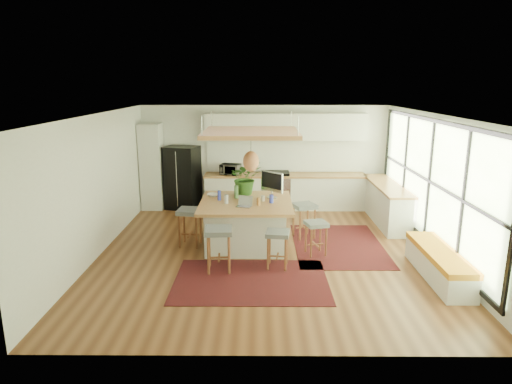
{
  "coord_description": "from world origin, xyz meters",
  "views": [
    {
      "loc": [
        -0.14,
        -8.37,
        3.28
      ],
      "look_at": [
        -0.2,
        0.5,
        1.1
      ],
      "focal_mm": 31.41,
      "sensor_mm": 36.0,
      "label": 1
    }
  ],
  "objects_px": {
    "stool_near_right": "(277,249)",
    "fridge": "(182,174)",
    "stool_right_back": "(304,222)",
    "microwave": "(230,168)",
    "monitor": "(272,186)",
    "island_plant": "(246,181)",
    "stool_right_front": "(316,237)",
    "laptop": "(244,201)",
    "stool_left_side": "(190,229)",
    "island": "(246,223)",
    "stool_near_left": "(219,252)"
  },
  "relations": [
    {
      "from": "microwave",
      "to": "island_plant",
      "type": "height_order",
      "value": "island_plant"
    },
    {
      "from": "stool_right_front",
      "to": "microwave",
      "type": "height_order",
      "value": "microwave"
    },
    {
      "from": "island",
      "to": "island_plant",
      "type": "distance_m",
      "value": 0.97
    },
    {
      "from": "stool_right_front",
      "to": "stool_right_back",
      "type": "xyz_separation_m",
      "value": [
        -0.14,
        1.0,
        0.0
      ]
    },
    {
      "from": "stool_near_left",
      "to": "microwave",
      "type": "distance_m",
      "value": 4.13
    },
    {
      "from": "laptop",
      "to": "microwave",
      "type": "relative_size",
      "value": 0.61
    },
    {
      "from": "monitor",
      "to": "island_plant",
      "type": "relative_size",
      "value": 0.82
    },
    {
      "from": "monitor",
      "to": "island_plant",
      "type": "height_order",
      "value": "island_plant"
    },
    {
      "from": "fridge",
      "to": "stool_near_right",
      "type": "height_order",
      "value": "fridge"
    },
    {
      "from": "stool_right_back",
      "to": "island_plant",
      "type": "distance_m",
      "value": 1.53
    },
    {
      "from": "fridge",
      "to": "laptop",
      "type": "height_order",
      "value": "fridge"
    },
    {
      "from": "fridge",
      "to": "stool_right_back",
      "type": "xyz_separation_m",
      "value": [
        2.99,
        -2.32,
        -0.57
      ]
    },
    {
      "from": "fridge",
      "to": "stool_near_left",
      "type": "relative_size",
      "value": 2.09
    },
    {
      "from": "stool_near_left",
      "to": "stool_left_side",
      "type": "relative_size",
      "value": 1.02
    },
    {
      "from": "island",
      "to": "stool_right_front",
      "type": "relative_size",
      "value": 2.77
    },
    {
      "from": "stool_near_left",
      "to": "stool_near_right",
      "type": "relative_size",
      "value": 1.15
    },
    {
      "from": "stool_near_left",
      "to": "stool_right_front",
      "type": "height_order",
      "value": "stool_near_left"
    },
    {
      "from": "stool_right_front",
      "to": "monitor",
      "type": "bearing_deg",
      "value": 135.12
    },
    {
      "from": "microwave",
      "to": "stool_right_front",
      "type": "bearing_deg",
      "value": -42.91
    },
    {
      "from": "stool_right_back",
      "to": "microwave",
      "type": "xyz_separation_m",
      "value": [
        -1.72,
        2.29,
        0.74
      ]
    },
    {
      "from": "fridge",
      "to": "stool_left_side",
      "type": "bearing_deg",
      "value": -61.63
    },
    {
      "from": "island",
      "to": "stool_right_front",
      "type": "xyz_separation_m",
      "value": [
        1.37,
        -0.53,
        -0.11
      ]
    },
    {
      "from": "fridge",
      "to": "stool_near_left",
      "type": "xyz_separation_m",
      "value": [
        1.31,
        -4.09,
        -0.57
      ]
    },
    {
      "from": "stool_right_front",
      "to": "laptop",
      "type": "bearing_deg",
      "value": 174.59
    },
    {
      "from": "stool_right_front",
      "to": "stool_right_back",
      "type": "height_order",
      "value": "stool_right_back"
    },
    {
      "from": "stool_right_back",
      "to": "monitor",
      "type": "bearing_deg",
      "value": -166.88
    },
    {
      "from": "laptop",
      "to": "monitor",
      "type": "xyz_separation_m",
      "value": [
        0.56,
        0.7,
        0.14
      ]
    },
    {
      "from": "stool_near_right",
      "to": "laptop",
      "type": "distance_m",
      "value": 1.21
    },
    {
      "from": "island",
      "to": "laptop",
      "type": "relative_size",
      "value": 6.08
    },
    {
      "from": "stool_near_left",
      "to": "stool_right_back",
      "type": "relative_size",
      "value": 1.05
    },
    {
      "from": "stool_right_front",
      "to": "microwave",
      "type": "relative_size",
      "value": 1.33
    },
    {
      "from": "stool_left_side",
      "to": "laptop",
      "type": "xyz_separation_m",
      "value": [
        1.12,
        -0.35,
        0.7
      ]
    },
    {
      "from": "island",
      "to": "stool_left_side",
      "type": "xyz_separation_m",
      "value": [
        -1.15,
        -0.05,
        -0.11
      ]
    },
    {
      "from": "stool_right_back",
      "to": "stool_left_side",
      "type": "relative_size",
      "value": 0.97
    },
    {
      "from": "stool_near_left",
      "to": "monitor",
      "type": "height_order",
      "value": "monitor"
    },
    {
      "from": "monitor",
      "to": "stool_right_back",
      "type": "bearing_deg",
      "value": 58.41
    },
    {
      "from": "stool_near_right",
      "to": "stool_right_front",
      "type": "relative_size",
      "value": 1.04
    },
    {
      "from": "microwave",
      "to": "stool_left_side",
      "type": "bearing_deg",
      "value": -85.69
    },
    {
      "from": "stool_right_front",
      "to": "stool_right_back",
      "type": "distance_m",
      "value": 1.01
    },
    {
      "from": "stool_near_right",
      "to": "stool_left_side",
      "type": "xyz_separation_m",
      "value": [
        -1.75,
        1.12,
        0.0
      ]
    },
    {
      "from": "laptop",
      "to": "stool_left_side",
      "type": "bearing_deg",
      "value": -179.79
    },
    {
      "from": "island",
      "to": "stool_right_back",
      "type": "bearing_deg",
      "value": 20.73
    },
    {
      "from": "island",
      "to": "stool_near_right",
      "type": "height_order",
      "value": "island"
    },
    {
      "from": "island",
      "to": "stool_right_front",
      "type": "bearing_deg",
      "value": -21.15
    },
    {
      "from": "stool_right_front",
      "to": "fridge",
      "type": "bearing_deg",
      "value": 133.36
    },
    {
      "from": "microwave",
      "to": "island_plant",
      "type": "xyz_separation_m",
      "value": [
        0.46,
        -2.15,
        0.12
      ]
    },
    {
      "from": "stool_right_front",
      "to": "microwave",
      "type": "bearing_deg",
      "value": 119.5
    },
    {
      "from": "stool_near_right",
      "to": "fridge",
      "type": "bearing_deg",
      "value": 120.83
    },
    {
      "from": "stool_right_back",
      "to": "stool_right_front",
      "type": "bearing_deg",
      "value": -82.28
    },
    {
      "from": "stool_near_right",
      "to": "microwave",
      "type": "distance_m",
      "value": 4.13
    }
  ]
}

